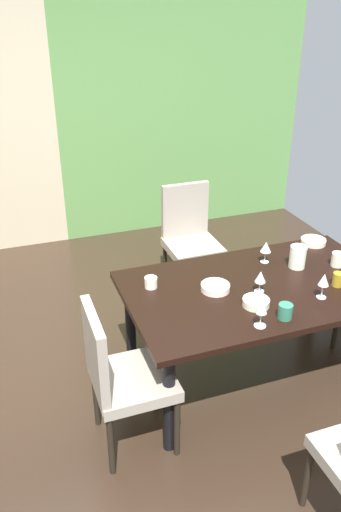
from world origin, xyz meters
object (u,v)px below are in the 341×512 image
chair_left_near (120,373)px  wine_glass_near_window (260,277)px  dining_table (259,296)px  cup_east (337,259)px  wine_glass_north (266,247)px  serving_bowl_front (256,302)px  cup_right (338,279)px  cup_left (151,282)px  pitcher_west (298,257)px  serving_bowl_rear (313,241)px  cup_center (285,311)px  wine_glass_south (324,280)px  wine_glass_corner (262,307)px  chair_head_far (190,235)px  serving_bowl_near_shelf (215,287)px

chair_left_near → wine_glass_near_window: chair_left_near is taller
dining_table → cup_east: cup_east is taller
wine_glass_north → serving_bowl_front: (-0.32, -0.47, -0.09)m
cup_east → cup_right: cup_east is taller
cup_left → pitcher_west: (1.01, -0.08, 0.04)m
cup_left → pitcher_west: pitcher_west is taller
chair_left_near → serving_bowl_rear: chair_left_near is taller
serving_bowl_rear → cup_center: 1.05m
wine_glass_south → cup_right: size_ratio=1.83×
wine_glass_north → cup_center: 0.68m
wine_glass_south → wine_glass_corner: 0.52m
chair_left_near → pitcher_west: bearing=106.8°
chair_left_near → chair_head_far: (1.02, 1.53, 0.01)m
dining_table → chair_left_near: 1.04m
dining_table → wine_glass_corner: wine_glass_corner is taller
chair_head_far → serving_bowl_rear: 1.09m
cup_center → chair_head_far: bearing=87.7°
wine_glass_corner → cup_center: size_ratio=1.96×
dining_table → wine_glass_near_window: wine_glass_near_window is taller
dining_table → serving_bowl_rear: 0.79m
wine_glass_north → wine_glass_near_window: 0.40m
serving_bowl_rear → cup_left: 1.34m
chair_left_near → serving_bowl_near_shelf: chair_left_near is taller
chair_left_near → wine_glass_south: size_ratio=5.66×
serving_bowl_front → cup_left: bearing=141.8°
chair_left_near → wine_glass_near_window: (0.96, 0.21, 0.31)m
chair_head_far → pitcher_west: bearing=106.5°
chair_left_near → wine_glass_corner: chair_left_near is taller
serving_bowl_rear → wine_glass_near_window: bearing=-146.4°
wine_glass_south → cup_left: wine_glass_south is taller
cup_right → chair_left_near: bearing=-175.8°
wine_glass_near_window → wine_glass_south: (0.32, -0.19, 0.02)m
wine_glass_near_window → cup_left: wine_glass_near_window is taller
cup_left → cup_right: cup_right is taller
serving_bowl_near_shelf → serving_bowl_rear: 1.03m
cup_right → serving_bowl_near_shelf: bearing=164.5°
dining_table → cup_left: bearing=162.0°
wine_glass_south → wine_glass_corner: (-0.50, -0.14, 0.01)m
pitcher_west → wine_glass_near_window: bearing=-153.4°
chair_head_far → cup_left: 1.27m
wine_glass_south → serving_bowl_near_shelf: bearing=152.7°
wine_glass_north → cup_center: bearing=-109.7°
dining_table → cup_left: 0.70m
dining_table → wine_glass_near_window: bearing=-123.4°
dining_table → pitcher_west: 0.41m
pitcher_west → wine_glass_north: bearing=141.2°
dining_table → cup_center: cup_center is taller
cup_right → pitcher_west: size_ratio=0.57×
serving_bowl_rear → cup_right: size_ratio=2.05×
cup_center → wine_glass_south: bearing=19.7°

